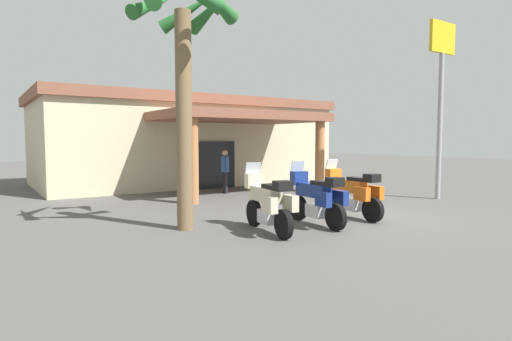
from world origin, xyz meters
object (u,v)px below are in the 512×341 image
at_px(motorcycle_cream, 268,203).
at_px(palm_tree_roadside, 183,47).
at_px(motorcycle_orange, 352,193).
at_px(motel_building, 185,140).
at_px(pedestrian, 225,168).
at_px(motorcycle_blue, 317,198).
at_px(roadside_sign, 441,81).

bearing_deg(motorcycle_cream, palm_tree_roadside, 55.56).
xyz_separation_m(motorcycle_cream, motorcycle_orange, (3.00, 0.17, 0.00)).
relative_size(motel_building, palm_tree_roadside, 2.35).
relative_size(motorcycle_orange, palm_tree_roadside, 0.37).
bearing_deg(motorcycle_cream, pedestrian, -12.83).
bearing_deg(motorcycle_blue, pedestrian, -5.33).
height_order(pedestrian, palm_tree_roadside, palm_tree_roadside).
relative_size(pedestrian, palm_tree_roadside, 0.29).
distance_m(pedestrian, palm_tree_roadside, 7.63).
bearing_deg(pedestrian, motel_building, -86.41).
xyz_separation_m(motorcycle_cream, roadside_sign, (8.42, 1.02, 3.60)).
bearing_deg(palm_tree_roadside, motel_building, 65.61).
bearing_deg(roadside_sign, motorcycle_blue, -171.44).
relative_size(motel_building, motorcycle_cream, 6.46).
bearing_deg(motorcycle_orange, pedestrian, 4.30).
relative_size(motorcycle_orange, pedestrian, 1.26).
distance_m(motel_building, motorcycle_orange, 11.90).
xyz_separation_m(motel_building, motorcycle_cream, (-3.32, -11.97, -1.44)).
distance_m(motel_building, motorcycle_blue, 12.21).
height_order(motorcycle_orange, roadside_sign, roadside_sign).
xyz_separation_m(motorcycle_orange, pedestrian, (-0.28, 6.64, 0.32)).
distance_m(motorcycle_orange, palm_tree_roadside, 5.92).
bearing_deg(motorcycle_blue, roadside_sign, -76.59).
bearing_deg(motel_building, motorcycle_cream, -105.34).
distance_m(motorcycle_blue, pedestrian, 6.95).
bearing_deg(motel_building, roadside_sign, -64.88).
bearing_deg(palm_tree_roadside, roadside_sign, -2.17).
distance_m(motorcycle_cream, palm_tree_roadside, 4.20).
height_order(motorcycle_cream, pedestrian, pedestrian).
xyz_separation_m(motel_building, roadside_sign, (5.09, -10.95, 2.16)).
height_order(motorcycle_cream, motorcycle_orange, same).
distance_m(motorcycle_orange, roadside_sign, 6.56).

